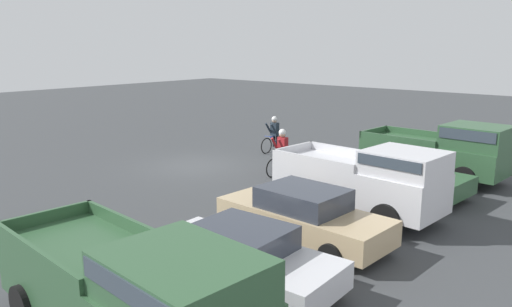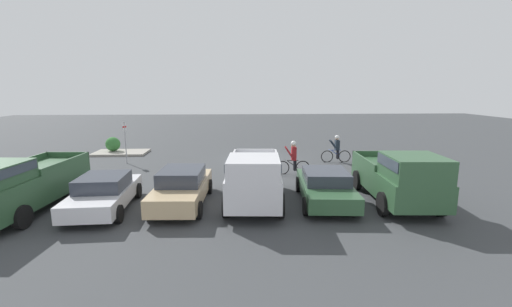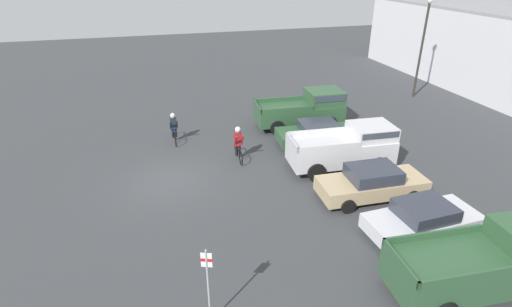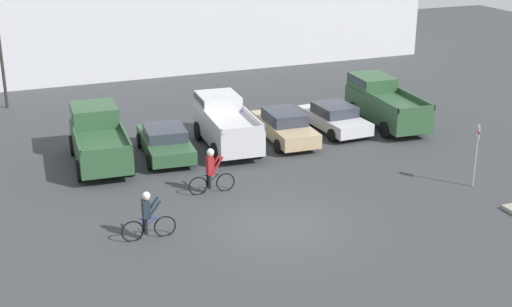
# 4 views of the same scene
# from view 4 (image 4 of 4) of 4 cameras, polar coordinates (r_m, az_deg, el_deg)

# --- Properties ---
(ground_plane) EXTENTS (80.00, 80.00, 0.00)m
(ground_plane) POSITION_cam_4_polar(r_m,az_deg,el_deg) (24.55, 1.85, -5.76)
(ground_plane) COLOR #383A3D
(warehouse_building) EXTENTS (40.19, 10.03, 5.92)m
(warehouse_building) POSITION_cam_4_polar(r_m,az_deg,el_deg) (48.69, -11.15, 10.52)
(warehouse_building) COLOR silver
(warehouse_building) RESTS_ON ground_plane
(pickup_truck_0) EXTENTS (2.50, 5.31, 2.16)m
(pickup_truck_0) POSITION_cam_4_polar(r_m,az_deg,el_deg) (30.67, -12.52, 1.39)
(pickup_truck_0) COLOR #2D5133
(pickup_truck_0) RESTS_ON ground_plane
(sedan_0) EXTENTS (2.31, 4.57, 1.30)m
(sedan_0) POSITION_cam_4_polar(r_m,az_deg,el_deg) (30.93, -7.27, 0.98)
(sedan_0) COLOR #2D5133
(sedan_0) RESTS_ON ground_plane
(pickup_truck_1) EXTENTS (2.40, 5.09, 2.12)m
(pickup_truck_1) POSITION_cam_4_polar(r_m,az_deg,el_deg) (31.76, -2.48, 2.49)
(pickup_truck_1) COLOR silver
(pickup_truck_1) RESTS_ON ground_plane
(sedan_1) EXTENTS (2.06, 4.62, 1.42)m
(sedan_1) POSITION_cam_4_polar(r_m,az_deg,el_deg) (32.64, 2.29, 2.21)
(sedan_1) COLOR tan
(sedan_1) RESTS_ON ground_plane
(sedan_2) EXTENTS (2.11, 4.29, 1.31)m
(sedan_2) POSITION_cam_4_polar(r_m,az_deg,el_deg) (34.21, 6.28, 2.87)
(sedan_2) COLOR silver
(sedan_2) RESTS_ON ground_plane
(pickup_truck_2) EXTENTS (2.42, 5.71, 2.10)m
(pickup_truck_2) POSITION_cam_4_polar(r_m,az_deg,el_deg) (35.66, 10.15, 4.12)
(pickup_truck_2) COLOR #2D5133
(pickup_truck_2) RESTS_ON ground_plane
(cyclist_0) EXTENTS (1.83, 0.46, 1.81)m
(cyclist_0) POSITION_cam_4_polar(r_m,az_deg,el_deg) (26.83, -3.62, -1.34)
(cyclist_0) COLOR black
(cyclist_0) RESTS_ON ground_plane
(cyclist_1) EXTENTS (1.83, 0.46, 1.70)m
(cyclist_1) POSITION_cam_4_polar(r_m,az_deg,el_deg) (23.54, -8.67, -4.89)
(cyclist_1) COLOR black
(cyclist_1) RESTS_ON ground_plane
(fire_lane_sign) EXTENTS (0.13, 0.29, 2.54)m
(fire_lane_sign) POSITION_cam_4_polar(r_m,az_deg,el_deg) (28.43, 17.23, 0.32)
(fire_lane_sign) COLOR #9E9EA3
(fire_lane_sign) RESTS_ON ground_plane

